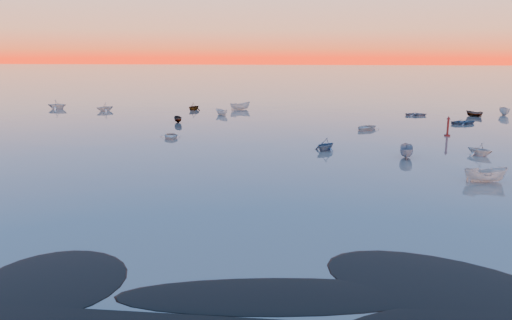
# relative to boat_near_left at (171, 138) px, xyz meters

# --- Properties ---
(ground) EXTENTS (600.00, 600.00, 0.00)m
(ground) POSITION_rel_boat_near_left_xyz_m (12.77, 55.73, 0.00)
(ground) COLOR #6A6058
(ground) RESTS_ON ground
(mud_lobes) EXTENTS (140.00, 6.00, 0.07)m
(mud_lobes) POSITION_rel_boat_near_left_xyz_m (12.77, -45.27, 0.01)
(mud_lobes) COLOR black
(mud_lobes) RESTS_ON ground
(moored_fleet) EXTENTS (124.00, 58.00, 1.20)m
(moored_fleet) POSITION_rel_boat_near_left_xyz_m (12.77, 8.73, 0.00)
(moored_fleet) COLOR silver
(moored_fleet) RESTS_ON ground
(boat_near_left) EXTENTS (4.35, 2.78, 1.01)m
(boat_near_left) POSITION_rel_boat_near_left_xyz_m (0.00, 0.00, 0.00)
(boat_near_left) COLOR silver
(boat_near_left) RESTS_ON ground
(boat_near_center) EXTENTS (1.93, 4.15, 1.41)m
(boat_near_center) POSITION_rel_boat_near_left_xyz_m (36.30, -20.27, 0.00)
(boat_near_center) COLOR silver
(boat_near_center) RESTS_ON ground
(boat_near_right) EXTENTS (3.50, 3.28, 1.16)m
(boat_near_right) POSITION_rel_boat_near_left_xyz_m (39.83, -7.58, 0.00)
(boat_near_right) COLOR silver
(boat_near_right) RESTS_ON ground
(channel_marker) EXTENTS (0.85, 0.85, 3.01)m
(channel_marker) POSITION_rel_boat_near_left_xyz_m (39.62, 6.04, 1.19)
(channel_marker) COLOR #4D1110
(channel_marker) RESTS_ON ground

